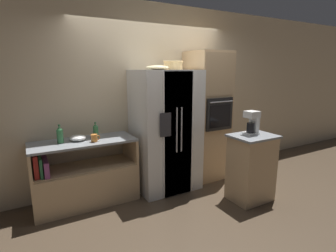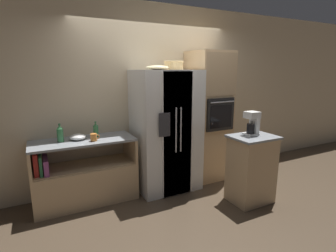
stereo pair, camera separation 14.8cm
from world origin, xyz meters
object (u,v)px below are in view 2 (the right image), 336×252
Objects in this scene: wall_oven at (208,116)px; coffee_maker at (253,122)px; wicker_basket at (174,65)px; refrigerator at (166,131)px; bottle_tall at (96,130)px; mixing_bowl at (78,137)px; bottle_short at (60,134)px; mug at (94,137)px; fruit_bowl at (157,67)px.

wall_oven is 6.52× the size of coffee_maker.
refrigerator is at bearing -153.22° from wicker_basket.
refrigerator is 5.62× the size of coffee_maker.
mixing_bowl is at bearing -169.46° from bottle_tall.
wicker_basket is 0.92× the size of coffee_maker.
bottle_short is 0.75× the size of coffee_maker.
wall_oven reaches higher than refrigerator.
bottle_short is at bearing -177.45° from mixing_bowl.
bottle_short is 2.04× the size of mug.
mixing_bowl is 2.36m from coffee_maker.
fruit_bowl is 1.22m from bottle_tall.
mug is (-1.26, -0.12, -0.94)m from wicker_basket.
coffee_maker reaches higher than mixing_bowl.
wicker_basket is 1.58m from mug.
fruit_bowl is 1.49× the size of mixing_bowl.
bottle_short is (-0.47, -0.06, 0.01)m from bottle_tall.
wicker_basket is 1.36× the size of bottle_tall.
refrigerator is at bearing -176.01° from wall_oven.
coffee_maker is (1.94, -0.86, 0.18)m from mug.
wicker_basket is at bearing 26.78° from refrigerator.
mixing_bowl is 0.66× the size of coffee_maker.
bottle_tall reaches higher than mixing_bowl.
wall_oven is at bearing -2.98° from wicker_basket.
bottle_short is 0.23m from mixing_bowl.
refrigerator is 5.73× the size of fruit_bowl.
bottle_tall is 0.68× the size of coffee_maker.
bottle_tall is 2.16m from coffee_maker.
wicker_basket reaches higher than bottle_short.
fruit_bowl is (-0.34, -0.16, -0.04)m from wicker_basket.
wicker_basket reaches higher than bottle_tall.
fruit_bowl is (-0.98, -0.12, 0.79)m from wall_oven.
wall_oven is 6.65× the size of fruit_bowl.
bottle_tall is at bearing 6.90° from bottle_short.
bottle_short reaches higher than mug.
wicker_basket reaches higher than mug.
mixing_bowl is at bearing 139.05° from mug.
wall_oven is 1.90m from mug.
coffee_maker is at bearing -38.71° from fruit_bowl.
coffee_maker is (0.86, -0.89, 0.21)m from refrigerator.
fruit_bowl is at bearing -172.76° from wall_oven.
refrigerator is 7.44× the size of bottle_short.
coffee_maker reaches higher than bottle_tall.
mug is 0.37× the size of coffee_maker.
mixing_bowl is (-1.44, 0.04, -0.95)m from wicker_basket.
wicker_basket is at bearing -4.11° from bottle_tall.
refrigerator is at bearing 1.60° from mug.
mug is 2.13m from coffee_maker.
wicker_basket is at bearing 124.90° from coffee_maker.
mixing_bowl is (-0.25, -0.05, -0.06)m from bottle_tall.
wall_oven reaches higher than coffee_maker.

